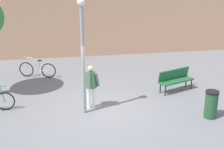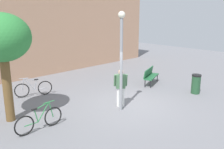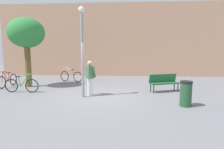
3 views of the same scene
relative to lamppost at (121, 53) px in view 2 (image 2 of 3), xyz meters
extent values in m
plane|color=slate|center=(0.61, 0.11, -2.47)|extent=(36.00, 36.00, 0.00)
cube|color=tan|center=(0.61, 8.41, 0.56)|extent=(18.87, 2.00, 6.06)
cylinder|color=gray|center=(0.00, 0.00, -0.56)|extent=(0.12, 0.12, 3.83)
sphere|color=#F2EACC|center=(0.00, 0.00, 1.48)|extent=(0.28, 0.28, 0.28)
cylinder|color=white|center=(0.20, 0.35, -2.04)|extent=(0.14, 0.14, 0.85)
cylinder|color=white|center=(0.36, 0.22, -2.04)|extent=(0.14, 0.14, 0.85)
cube|color=#47704C|center=(0.28, 0.29, -1.32)|extent=(0.45, 0.43, 0.60)
sphere|color=tan|center=(0.28, 0.29, -0.91)|extent=(0.22, 0.22, 0.22)
cylinder|color=#47704C|center=(0.12, 0.49, -1.29)|extent=(0.22, 0.23, 0.55)
cylinder|color=#47704C|center=(0.50, 0.16, -1.29)|extent=(0.22, 0.23, 0.55)
cube|color=#236038|center=(4.01, 1.40, -2.02)|extent=(1.65, 0.99, 0.06)
cube|color=#236038|center=(3.94, 1.58, -1.77)|extent=(1.54, 0.70, 0.44)
cylinder|color=black|center=(4.74, 1.52, -2.26)|extent=(0.05, 0.05, 0.42)
cylinder|color=black|center=(3.40, 0.99, -2.26)|extent=(0.05, 0.05, 0.42)
cylinder|color=black|center=(4.62, 1.82, -2.26)|extent=(0.05, 0.05, 0.42)
cylinder|color=black|center=(3.28, 1.29, -2.26)|extent=(0.05, 0.05, 0.42)
cylinder|color=brown|center=(-3.79, 2.24, -1.24)|extent=(0.33, 0.33, 2.46)
ellipsoid|color=#2F8139|center=(-3.79, 2.24, 0.71)|extent=(2.05, 2.05, 1.75)
torus|color=black|center=(-2.83, 0.71, -2.11)|extent=(0.71, 0.05, 0.71)
torus|color=black|center=(-3.93, 0.72, -2.11)|extent=(0.71, 0.05, 0.71)
cylinder|color=#338447|center=(-3.20, 0.71, -1.83)|extent=(0.50, 0.04, 0.64)
cylinder|color=#338447|center=(-3.25, 0.71, -1.59)|extent=(0.58, 0.04, 0.18)
cylinder|color=#338447|center=(-3.48, 0.71, -1.90)|extent=(0.14, 0.04, 0.48)
cylinder|color=#338447|center=(-3.68, 0.71, -2.14)|extent=(0.50, 0.04, 0.04)
cylinder|color=#338447|center=(-2.90, 0.71, -1.83)|extent=(0.17, 0.04, 0.63)
cube|color=black|center=(-3.53, 0.71, -1.64)|extent=(0.20, 0.08, 0.04)
cylinder|color=#338447|center=(-2.96, 0.71, -1.52)|extent=(0.44, 0.03, 0.03)
torus|color=black|center=(-2.33, 4.41, -2.11)|extent=(0.69, 0.28, 0.71)
torus|color=black|center=(-1.29, 4.04, -2.11)|extent=(0.69, 0.28, 0.71)
cylinder|color=#ADADB7|center=(-1.98, 4.28, -1.83)|extent=(0.48, 0.20, 0.64)
cylinder|color=#ADADB7|center=(-1.94, 4.27, -1.59)|extent=(0.56, 0.23, 0.18)
cylinder|color=#ADADB7|center=(-1.71, 4.19, -1.90)|extent=(0.14, 0.08, 0.48)
cylinder|color=#ADADB7|center=(-1.53, 4.12, -2.14)|extent=(0.48, 0.20, 0.04)
cylinder|color=#ADADB7|center=(-2.27, 4.38, -1.83)|extent=(0.17, 0.09, 0.63)
cube|color=black|center=(-1.67, 4.17, -1.64)|extent=(0.22, 0.14, 0.04)
cylinder|color=#ADADB7|center=(-2.21, 4.36, -1.52)|extent=(0.42, 0.18, 0.03)
cylinder|color=#234C2D|center=(4.30, -1.16, -2.01)|extent=(0.44, 0.44, 0.91)
cylinder|color=black|center=(4.30, -1.16, -1.52)|extent=(0.46, 0.46, 0.08)
camera|label=1|loc=(-0.89, -10.65, 2.68)|focal=51.94mm
camera|label=2|loc=(-7.06, -6.72, 1.61)|focal=39.28mm
camera|label=3|loc=(1.96, -8.44, -0.31)|focal=30.08mm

